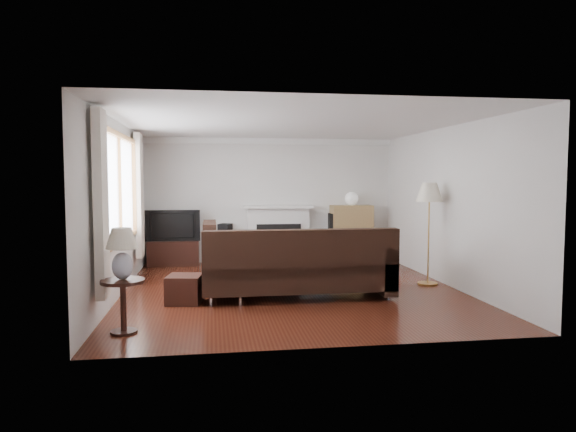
{
  "coord_description": "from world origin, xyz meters",
  "views": [
    {
      "loc": [
        -1.19,
        -7.64,
        1.68
      ],
      "look_at": [
        0.0,
        0.3,
        1.1
      ],
      "focal_mm": 32.0,
      "sensor_mm": 36.0,
      "label": 1
    }
  ],
  "objects": [
    {
      "name": "bookshelf",
      "position": [
        1.65,
        2.52,
        0.57
      ],
      "size": [
        0.83,
        0.4,
        1.14
      ],
      "primitive_type": "cube",
      "color": "#9B7B48",
      "rests_on": "ground"
    },
    {
      "name": "globe_lamp",
      "position": [
        1.65,
        2.52,
        1.28
      ],
      "size": [
        0.27,
        0.27,
        0.27
      ],
      "primitive_type": "sphere",
      "color": "white",
      "rests_on": "bookshelf"
    },
    {
      "name": "television",
      "position": [
        -1.93,
        2.5,
        0.79
      ],
      "size": [
        1.04,
        0.14,
        0.6
      ],
      "primitive_type": "imported",
      "color": "black",
      "rests_on": "tv_stand"
    },
    {
      "name": "sectional_sofa",
      "position": [
        0.01,
        -0.49,
        0.47
      ],
      "size": [
        2.89,
        2.11,
        0.93
      ],
      "primitive_type": "cube",
      "color": "black",
      "rests_on": "ground"
    },
    {
      "name": "footstool",
      "position": [
        -1.56,
        -0.65,
        0.19
      ],
      "size": [
        0.52,
        0.52,
        0.38
      ],
      "primitive_type": "cube",
      "rotation": [
        0.0,
        0.0,
        -0.17
      ],
      "color": "black",
      "rests_on": "ground"
    },
    {
      "name": "speaker_left",
      "position": [
        -0.93,
        2.55,
        0.4
      ],
      "size": [
        0.31,
        0.33,
        0.79
      ],
      "primitive_type": "cube",
      "rotation": [
        0.0,
        0.0,
        -0.41
      ],
      "color": "black",
      "rests_on": "ground"
    },
    {
      "name": "curtain_near",
      "position": [
        -2.4,
        -1.72,
        1.4
      ],
      "size": [
        0.1,
        0.35,
        2.1
      ],
      "primitive_type": "cube",
      "color": "silver",
      "rests_on": "room"
    },
    {
      "name": "side_table",
      "position": [
        -2.15,
        -1.94,
        0.3
      ],
      "size": [
        0.47,
        0.47,
        0.59
      ],
      "primitive_type": "cube",
      "color": "black",
      "rests_on": "ground"
    },
    {
      "name": "table_lamp",
      "position": [
        -2.15,
        -1.94,
        0.87
      ],
      "size": [
        0.34,
        0.34,
        0.56
      ],
      "primitive_type": "cube",
      "color": "silver",
      "rests_on": "side_table"
    },
    {
      "name": "coffee_table",
      "position": [
        -0.11,
        1.02,
        0.24
      ],
      "size": [
        1.34,
        0.92,
        0.48
      ],
      "primitive_type": "cube",
      "rotation": [
        0.0,
        0.0,
        0.22
      ],
      "color": "olive",
      "rests_on": "ground"
    },
    {
      "name": "curtain_far",
      "position": [
        -2.4,
        1.32,
        1.4
      ],
      "size": [
        0.1,
        0.35,
        2.1
      ],
      "primitive_type": "cube",
      "color": "silver",
      "rests_on": "room"
    },
    {
      "name": "speaker_right",
      "position": [
        1.32,
        2.54,
        0.49
      ],
      "size": [
        0.31,
        0.36,
        0.98
      ],
      "primitive_type": "cube",
      "rotation": [
        0.0,
        0.0,
        -0.12
      ],
      "color": "black",
      "rests_on": "ground"
    },
    {
      "name": "fireplace",
      "position": [
        0.15,
        2.64,
        0.57
      ],
      "size": [
        1.4,
        0.26,
        1.15
      ],
      "primitive_type": "cube",
      "color": "white",
      "rests_on": "room"
    },
    {
      "name": "room",
      "position": [
        0.0,
        0.0,
        1.25
      ],
      "size": [
        5.1,
        5.6,
        2.54
      ],
      "color": "#481B10",
      "rests_on": "ground"
    },
    {
      "name": "tv_stand",
      "position": [
        -1.93,
        2.5,
        0.24
      ],
      "size": [
        0.98,
        0.44,
        0.49
      ],
      "primitive_type": "cube",
      "color": "black",
      "rests_on": "ground"
    },
    {
      "name": "window",
      "position": [
        -2.45,
        -0.2,
        1.55
      ],
      "size": [
        0.12,
        2.74,
        1.54
      ],
      "primitive_type": "cube",
      "color": "olive",
      "rests_on": "room"
    },
    {
      "name": "floor_lamp",
      "position": [
        2.21,
        0.02,
        0.81
      ],
      "size": [
        0.52,
        0.52,
        1.62
      ],
      "primitive_type": "cube",
      "rotation": [
        0.0,
        0.0,
        0.27
      ],
      "color": "#BB8D41",
      "rests_on": "ground"
    }
  ]
}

